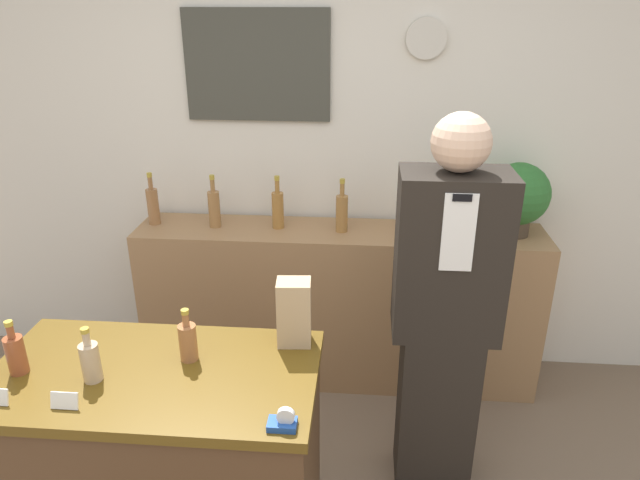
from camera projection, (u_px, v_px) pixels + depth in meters
name	position (u px, v px, depth m)	size (l,w,h in m)	color
back_wall	(315.00, 145.00, 3.22)	(5.20, 0.09, 2.70)	silver
back_shelf	(338.00, 305.00, 3.32)	(2.26, 0.40, 0.94)	#9E754C
display_counter	(166.00, 469.00, 2.19)	(1.16, 0.62, 0.91)	#4C331E
shopkeeper	(444.00, 318.00, 2.42)	(0.44, 0.28, 1.74)	black
potted_plant	(518.00, 196.00, 3.00)	(0.33, 0.33, 0.39)	#4C3D2D
paper_bag	(294.00, 313.00, 2.13)	(0.13, 0.11, 0.26)	tan
tape_dispenser	(283.00, 421.00, 1.74)	(0.09, 0.06, 0.07)	#1E4799
price_card_right	(64.00, 401.00, 1.82)	(0.09, 0.02, 0.06)	white
counter_bottle_0	(16.00, 353.00, 1.98)	(0.07, 0.07, 0.21)	brown
counter_bottle_1	(90.00, 361.00, 1.94)	(0.07, 0.07, 0.21)	tan
counter_bottle_2	(188.00, 341.00, 2.05)	(0.07, 0.07, 0.21)	#9B623A
shelf_bottle_0	(153.00, 205.00, 3.19)	(0.07, 0.07, 0.30)	#98673E
shelf_bottle_1	(214.00, 208.00, 3.15)	(0.07, 0.07, 0.30)	#9C6E3F
shelf_bottle_2	(278.00, 209.00, 3.13)	(0.07, 0.07, 0.30)	#A37035
shelf_bottle_3	(342.00, 212.00, 3.08)	(0.07, 0.07, 0.30)	#A17039
shelf_bottle_4	(408.00, 214.00, 3.05)	(0.07, 0.07, 0.30)	olive
shelf_bottle_5	(475.00, 216.00, 3.02)	(0.07, 0.07, 0.30)	#A5653C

